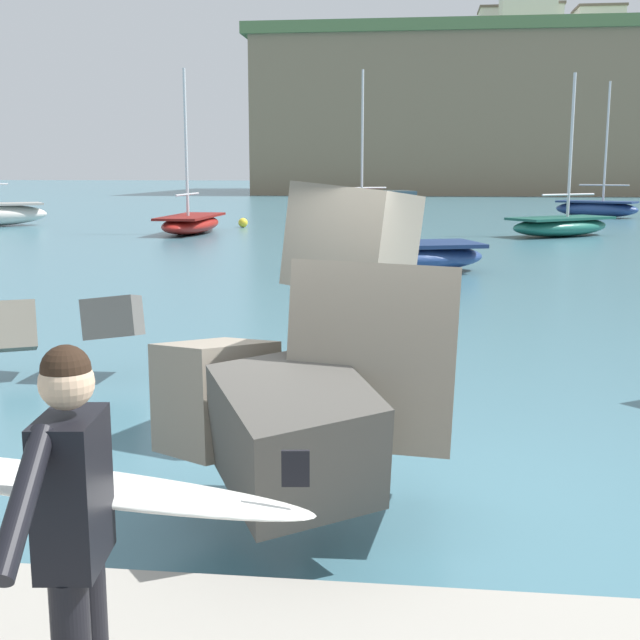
{
  "coord_description": "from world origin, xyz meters",
  "views": [
    {
      "loc": [
        0.3,
        -6.33,
        2.66
      ],
      "look_at": [
        -0.5,
        0.5,
        1.4
      ],
      "focal_mm": 46.27,
      "sensor_mm": 36.0,
      "label": 1
    }
  ],
  "objects": [
    {
      "name": "ground_plane",
      "position": [
        0.0,
        0.0,
        0.0
      ],
      "size": [
        400.0,
        400.0,
        0.0
      ],
      "primitive_type": "plane",
      "color": "#42707F"
    },
    {
      "name": "surfer_with_board",
      "position": [
        -1.04,
        -3.36,
        1.28
      ],
      "size": [
        2.12,
        1.26,
        1.78
      ],
      "color": "black",
      "rests_on": "walkway_path"
    },
    {
      "name": "boat_near_centre",
      "position": [
        10.37,
        41.98,
        0.54
      ],
      "size": [
        4.89,
        3.73,
        7.42
      ],
      "color": "navy",
      "rests_on": "ground"
    },
    {
      "name": "boat_near_right",
      "position": [
        -2.88,
        37.05,
        0.5
      ],
      "size": [
        5.05,
        4.12,
        7.7
      ],
      "color": "maroon",
      "rests_on": "ground"
    },
    {
      "name": "boat_mid_right",
      "position": [
        6.09,
        27.98,
        0.45
      ],
      "size": [
        5.03,
        4.47,
        6.42
      ],
      "color": "#1E6656",
      "rests_on": "ground"
    },
    {
      "name": "boat_far_left",
      "position": [
        -9.18,
        27.8,
        0.44
      ],
      "size": [
        1.98,
        5.55,
        6.7
      ],
      "color": "maroon",
      "rests_on": "ground"
    },
    {
      "name": "boat_far_right",
      "position": [
        -0.21,
        15.33,
        0.64
      ],
      "size": [
        5.0,
        3.42,
        2.12
      ],
      "color": "navy",
      "rests_on": "ground"
    },
    {
      "name": "mooring_buoy_inner",
      "position": [
        -7.75,
        31.64,
        0.22
      ],
      "size": [
        0.44,
        0.44,
        0.44
      ],
      "color": "yellow",
      "rests_on": "ground"
    },
    {
      "name": "headland_bluff",
      "position": [
        20.96,
        96.0,
        8.72
      ],
      "size": [
        77.62,
        34.03,
        17.39
      ],
      "color": "#847056",
      "rests_on": "ground"
    },
    {
      "name": "station_building_west",
      "position": [
        12.7,
        97.16,
        20.26
      ],
      "size": [
        6.53,
        5.46,
        5.71
      ],
      "color": "silver",
      "rests_on": "headland_bluff"
    },
    {
      "name": "station_building_central",
      "position": [
        9.69,
        104.71,
        20.05
      ],
      "size": [
        4.31,
        5.25,
        5.29
      ],
      "color": "silver",
      "rests_on": "headland_bluff"
    },
    {
      "name": "station_building_east",
      "position": [
        21.67,
        101.54,
        19.68
      ],
      "size": [
        5.68,
        5.52,
        4.56
      ],
      "color": "silver",
      "rests_on": "headland_bluff"
    },
    {
      "name": "station_building_annex",
      "position": [
        13.34,
        97.71,
        19.52
      ],
      "size": [
        6.82,
        5.52,
        4.24
      ],
      "color": "silver",
      "rests_on": "headland_bluff"
    }
  ]
}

